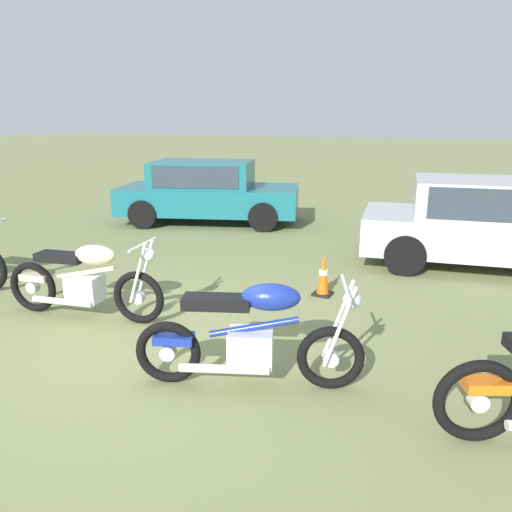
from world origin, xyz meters
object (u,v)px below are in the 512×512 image
Objects in this scene: motorcycle_cream at (85,280)px; car_teal at (207,189)px; car_silver at (492,219)px; traffic_cone at (323,276)px; motorcycle_blue at (251,336)px.

car_teal is at bearing 95.84° from motorcycle_cream.
car_silver is at bearing -29.43° from car_teal.
traffic_cone is at bearing 29.85° from motorcycle_cream.
car_silver is 3.26m from traffic_cone.
car_teal is 1.00× the size of car_silver.
car_silver is at bearing 48.71° from motorcycle_blue.
car_silver is 7.43× the size of traffic_cone.
car_teal is 6.16m from car_silver.
motorcycle_cream reaches higher than traffic_cone.
car_silver is at bearing 35.16° from motorcycle_cream.
traffic_cone is at bearing -60.86° from car_teal.
car_silver is (6.07, -1.01, 0.00)m from car_teal.
car_silver reaches higher than motorcycle_blue.
motorcycle_blue is (2.54, -0.53, 0.01)m from motorcycle_cream.
motorcycle_cream is at bearing -138.51° from traffic_cone.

